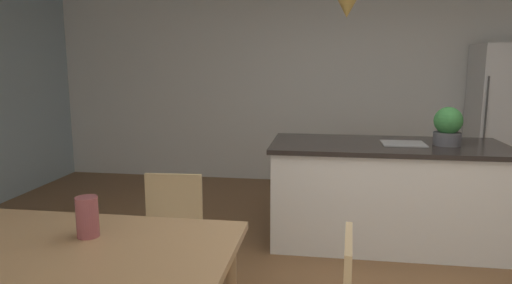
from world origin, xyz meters
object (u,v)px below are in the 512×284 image
vase_on_dining_table (87,217)px  refrigerator (502,122)px  dining_table (17,255)px  kitchen_island (386,192)px  potted_plant_on_island (448,126)px  chair_far_right (170,239)px

vase_on_dining_table → refrigerator: bearing=49.3°
dining_table → refrigerator: refrigerator is taller
kitchen_island → vase_on_dining_table: size_ratio=10.19×
dining_table → potted_plant_on_island: bearing=41.0°
potted_plant_on_island → dining_table: bearing=-139.0°
chair_far_right → potted_plant_on_island: potted_plant_on_island is taller
kitchen_island → refrigerator: 2.35m
dining_table → refrigerator: size_ratio=1.15×
kitchen_island → potted_plant_on_island: potted_plant_on_island is taller
refrigerator → vase_on_dining_table: size_ratio=9.17×
chair_far_right → potted_plant_on_island: (2.01, 1.35, 0.59)m
vase_on_dining_table → kitchen_island: bearing=50.5°
dining_table → kitchen_island: size_ratio=1.03×
chair_far_right → vase_on_dining_table: bearing=-102.9°
potted_plant_on_island → vase_on_dining_table: size_ratio=1.65×
refrigerator → kitchen_island: bearing=-132.0°
chair_far_right → refrigerator: bearing=45.0°
dining_table → vase_on_dining_table: bearing=19.8°
dining_table → chair_far_right: size_ratio=2.40×
kitchen_island → potted_plant_on_island: size_ratio=6.17×
dining_table → kitchen_island: kitchen_island is taller
refrigerator → dining_table: bearing=-132.4°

